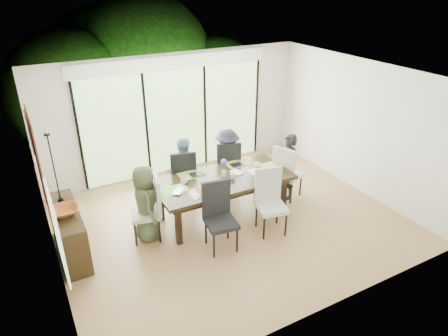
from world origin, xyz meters
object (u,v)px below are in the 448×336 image
person_left_end (146,203)px  person_far_left (183,171)px  cup_c (257,165)px  sideboard (69,232)px  vase (224,173)px  bowl (65,211)px  table_top (223,180)px  chair_near_right (272,203)px  cup_a (184,181)px  chair_far_right (227,165)px  laptop (182,191)px  chair_far_left (182,175)px  cup_b (233,176)px  person_right_end (288,167)px  chair_left_end (145,209)px  chair_near_left (221,218)px  chair_right_end (288,171)px  person_far_right (227,161)px

person_left_end → person_far_left: bearing=-44.4°
cup_c → sideboard: 3.57m
person_left_end → vase: 1.54m
vase → bowl: bowl is taller
table_top → chair_near_right: chair_near_right is taller
cup_a → table_top: bearing=-12.1°
chair_far_right → laptop: (-1.40, -0.95, 0.23)m
laptop → bowl: bowl is taller
table_top → chair_far_left: chair_far_left is taller
cup_b → bowl: bearing=176.6°
chair_far_right → chair_near_right: same height
chair_far_right → chair_near_right: 1.72m
person_right_end → person_far_left: size_ratio=1.00×
chair_left_end → chair_near_right: 2.18m
vase → chair_near_left: bearing=-120.9°
chair_far_left → cup_a: chair_far_left is taller
table_top → chair_right_end: 1.51m
chair_right_end → vase: (-1.45, 0.05, 0.28)m
chair_left_end → chair_near_right: size_ratio=1.00×
vase → cup_a: (-0.75, 0.10, -0.01)m
cup_b → person_left_end: bearing=176.5°
chair_right_end → person_right_end: bearing=65.8°
table_top → bowl: (-2.74, 0.07, 0.11)m
chair_far_left → vase: chair_far_left is taller
laptop → cup_b: (1.00, 0.00, 0.03)m
chair_near_left → bowl: chair_near_left is taller
chair_far_right → person_far_left: 1.01m
person_right_end → cup_c: person_right_end is taller
chair_far_right → bowl: size_ratio=2.69×
chair_far_left → person_far_left: person_far_left is taller
chair_near_left → sideboard: bearing=162.3°
person_far_right → cup_a: size_ratio=10.40×
chair_far_right → cup_c: bearing=126.7°
table_top → chair_left_end: bearing=180.0°
chair_left_end → cup_c: bearing=106.5°
chair_left_end → chair_right_end: size_ratio=1.00×
cup_b → cup_c: cup_c is taller
chair_near_right → cup_b: bearing=128.1°
person_left_end → person_right_end: same height
chair_left_end → chair_far_right: 2.22m
vase → laptop: (-0.90, -0.15, -0.05)m
person_far_right → vase: person_far_right is taller
cup_b → sideboard: (-2.89, 0.27, -0.43)m
person_left_end → chair_near_left: bearing=-124.9°
chair_right_end → chair_far_right: 1.27m
table_top → chair_far_right: bearing=57.1°
table_top → bowl: bowl is taller
chair_near_right → chair_far_right: bearing=102.0°
person_left_end → bowl: bearing=93.5°
chair_far_left → cup_c: bearing=163.6°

